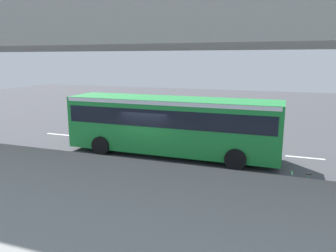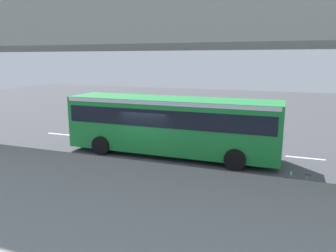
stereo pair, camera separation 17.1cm
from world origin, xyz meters
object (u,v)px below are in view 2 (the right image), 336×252
Objects in this scene: city_bus at (171,121)px; bicycle_green at (301,188)px; bicycle_orange at (270,208)px; traffic_sign at (233,115)px; pedestrian at (78,126)px.

city_bus reaches higher than bicycle_green.
bicycle_green is 1.00× the size of bicycle_orange.
bicycle_green is 0.63× the size of traffic_sign.
city_bus is 6.52× the size of bicycle_orange.
traffic_sign is at bearing -131.46° from city_bus.
bicycle_orange is 14.44m from pedestrian.
traffic_sign reaches higher than pedestrian.
pedestrian is 10.05m from traffic_sign.
bicycle_orange is 9.43m from traffic_sign.
bicycle_green is 14.44m from pedestrian.
city_bus reaches higher than pedestrian.
bicycle_green is 7.81m from traffic_sign.
city_bus is 4.20m from traffic_sign.
bicycle_orange is at bearing 107.28° from traffic_sign.
bicycle_orange is 0.63× the size of traffic_sign.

